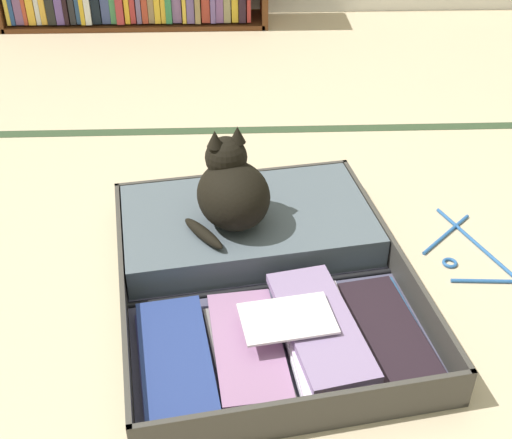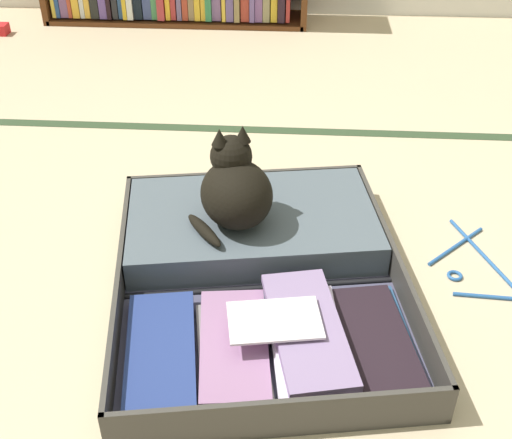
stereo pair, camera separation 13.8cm
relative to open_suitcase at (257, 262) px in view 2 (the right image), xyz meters
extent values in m
plane|color=#C9B590|center=(0.02, -0.24, -0.04)|extent=(10.00, 10.00, 0.00)
cube|color=#31452A|center=(0.02, 0.82, -0.04)|extent=(4.80, 0.05, 0.00)
cube|color=#592F15|center=(-0.54, 2.00, -0.03)|extent=(1.29, 0.27, 0.02)
cube|color=#3F3C36|center=(0.05, -0.29, -0.04)|extent=(0.76, 0.54, 0.01)
cube|color=#3F3C36|center=(0.08, -0.50, 0.01)|extent=(0.70, 0.12, 0.11)
cube|color=#3F3C36|center=(-0.30, -0.34, 0.01)|extent=(0.08, 0.43, 0.11)
cube|color=#3F3C36|center=(0.39, -0.23, 0.01)|extent=(0.08, 0.43, 0.11)
cube|color=#48475F|center=(0.05, -0.29, -0.03)|extent=(0.74, 0.51, 0.01)
cube|color=#3F3C36|center=(-0.02, 0.14, -0.04)|extent=(0.76, 0.54, 0.01)
cube|color=#3F3C36|center=(-0.06, 0.35, 0.01)|extent=(0.70, 0.12, 0.11)
cube|color=#3F3C36|center=(-0.36, 0.09, 0.01)|extent=(0.08, 0.43, 0.11)
cube|color=#3F3C36|center=(0.32, 0.20, 0.01)|extent=(0.08, 0.43, 0.11)
cube|color=#48475F|center=(-0.02, 0.14, -0.03)|extent=(0.74, 0.51, 0.01)
cylinder|color=black|center=(0.01, -0.07, -0.03)|extent=(0.68, 0.12, 0.02)
cube|color=#3E3B7C|center=(-0.20, -0.33, -0.02)|extent=(0.21, 0.36, 0.01)
cube|color=navy|center=(-0.19, -0.33, 0.00)|extent=(0.21, 0.38, 0.02)
cube|color=slate|center=(-0.04, -0.31, -0.01)|extent=(0.21, 0.34, 0.02)
cube|color=#996C95|center=(-0.03, -0.29, 0.00)|extent=(0.19, 0.36, 0.01)
cube|color=#786063|center=(0.13, -0.27, -0.02)|extent=(0.21, 0.34, 0.01)
cube|color=silver|center=(0.13, -0.28, 0.00)|extent=(0.19, 0.33, 0.02)
cube|color=silver|center=(0.13, -0.28, 0.01)|extent=(0.19, 0.36, 0.01)
cube|color=gray|center=(0.13, -0.27, 0.03)|extent=(0.23, 0.40, 0.02)
cube|color=#2D527A|center=(0.29, -0.25, -0.02)|extent=(0.20, 0.37, 0.01)
cube|color=black|center=(0.29, -0.26, 0.00)|extent=(0.21, 0.38, 0.01)
cube|color=white|center=(0.06, -0.27, 0.05)|extent=(0.23, 0.17, 0.01)
cube|color=#4F5B63|center=(-0.02, 0.14, 0.01)|extent=(0.73, 0.50, 0.09)
torus|color=white|center=(-0.04, 0.13, 0.06)|extent=(0.12, 0.12, 0.01)
cylinder|color=black|center=(-0.25, 0.31, 0.01)|extent=(0.02, 0.02, 0.09)
cylinder|color=black|center=(0.14, 0.37, 0.01)|extent=(0.02, 0.02, 0.09)
cube|color=yellow|center=(0.12, -0.48, 0.00)|extent=(0.04, 0.01, 0.03)
cube|color=white|center=(-0.12, -0.52, 0.00)|extent=(0.03, 0.01, 0.02)
cube|color=red|center=(-0.09, -0.52, 0.03)|extent=(0.04, 0.01, 0.03)
ellipsoid|color=black|center=(-0.06, 0.09, 0.15)|extent=(0.25, 0.27, 0.17)
ellipsoid|color=black|center=(-0.08, 0.15, 0.11)|extent=(0.15, 0.12, 0.10)
sphere|color=black|center=(-0.08, 0.14, 0.24)|extent=(0.11, 0.11, 0.11)
cone|color=black|center=(-0.05, 0.14, 0.30)|extent=(0.04, 0.04, 0.04)
cone|color=black|center=(-0.10, 0.12, 0.30)|extent=(0.04, 0.04, 0.04)
sphere|color=#E1CB47|center=(-0.07, 0.19, 0.24)|extent=(0.02, 0.02, 0.02)
sphere|color=#E1CB47|center=(-0.11, 0.17, 0.24)|extent=(0.02, 0.02, 0.02)
ellipsoid|color=black|center=(-0.14, 0.02, 0.08)|extent=(0.12, 0.15, 0.03)
cylinder|color=#295C9E|center=(0.63, 0.07, -0.04)|extent=(0.17, 0.42, 0.01)
cylinder|color=#295C9E|center=(0.62, -0.05, -0.04)|extent=(0.25, 0.03, 0.01)
cylinder|color=#295C9E|center=(0.55, 0.15, -0.04)|extent=(0.18, 0.18, 0.01)
torus|color=#295C9E|center=(0.52, 0.02, -0.04)|extent=(0.05, 0.05, 0.01)
camera|label=1|loc=(-0.05, -1.34, 1.08)|focal=46.33mm
camera|label=2|loc=(0.08, -1.33, 1.08)|focal=46.33mm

